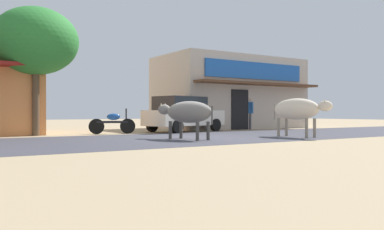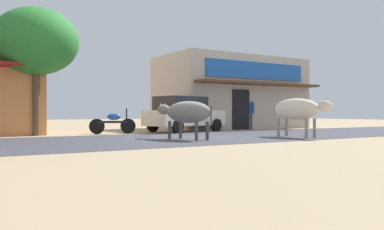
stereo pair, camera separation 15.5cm
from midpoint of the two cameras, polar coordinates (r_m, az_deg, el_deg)
ground at (r=14.19m, az=-0.33°, el=-3.28°), size 80.00×80.00×0.00m
asphalt_road at (r=14.19m, az=-0.33°, el=-3.27°), size 72.00×6.47×0.00m
storefront_right_club at (r=23.51m, az=5.77°, el=3.09°), size 8.24×5.42×4.03m
roadside_tree at (r=16.82m, az=-21.11°, el=9.73°), size 3.25×3.25×4.96m
parked_hatchback_car at (r=18.67m, az=-0.95°, el=0.17°), size 4.22×2.57×1.64m
parked_motorcycle at (r=17.13m, az=-10.92°, el=-1.07°), size 1.90×0.55×1.07m
cow_near_brown at (r=13.27m, az=-0.41°, el=0.37°), size 1.19×2.50×1.28m
cow_far_dark at (r=15.02m, az=15.10°, el=0.76°), size 0.80×2.56×1.42m
pedestrian_by_shop at (r=21.59m, az=8.47°, el=0.62°), size 0.45×0.61×1.70m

